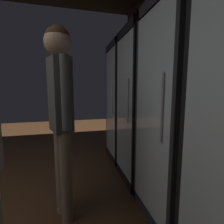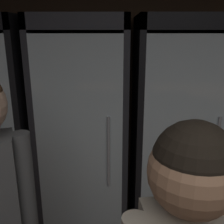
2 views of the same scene
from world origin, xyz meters
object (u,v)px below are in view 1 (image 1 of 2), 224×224
(cooler_center, at_px, (185,117))
(shopper_near, at_px, (60,101))
(cooler_left, at_px, (148,108))
(cooler_far_left, at_px, (129,104))

(cooler_center, height_order, shopper_near, cooler_center)
(cooler_left, distance_m, shopper_near, 1.17)
(cooler_far_left, xyz_separation_m, cooler_center, (1.43, -0.00, 0.01))
(cooler_left, bearing_deg, cooler_center, -0.10)
(cooler_far_left, distance_m, shopper_near, 1.59)
(cooler_left, height_order, shopper_near, cooler_left)
(cooler_center, bearing_deg, cooler_left, 179.90)
(cooler_far_left, bearing_deg, shopper_near, -42.64)
(cooler_far_left, distance_m, cooler_center, 1.43)
(cooler_left, xyz_separation_m, shopper_near, (0.45, -1.07, 0.14))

